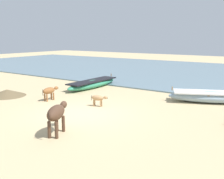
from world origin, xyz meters
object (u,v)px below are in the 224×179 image
fishing_boat_3 (93,84)px  cow_adult_dark (57,113)px  calf_near_tan (98,98)px  fishing_boat_0 (214,97)px  calf_far_brown (50,91)px

fishing_boat_3 → cow_adult_dark: bearing=-149.4°
calf_near_tan → fishing_boat_0: bearing=26.4°
fishing_boat_3 → cow_adult_dark: cow_adult_dark is taller
fishing_boat_0 → fishing_boat_3: size_ratio=0.99×
calf_near_tan → cow_adult_dark: bearing=-89.1°
calf_near_tan → calf_far_brown: size_ratio=0.78×
fishing_boat_3 → cow_adult_dark: (4.31, -7.40, 0.48)m
fishing_boat_0 → calf_near_tan: 5.99m
fishing_boat_3 → calf_near_tan: fishing_boat_3 is taller
fishing_boat_3 → fishing_boat_0: bearing=-86.9°
fishing_boat_3 → calf_far_brown: size_ratio=4.26×
cow_adult_dark → fishing_boat_3: bearing=5.5°
fishing_boat_0 → calf_far_brown: (-7.37, -4.45, 0.20)m
fishing_boat_3 → calf_far_brown: bearing=-175.1°
fishing_boat_3 → calf_near_tan: (3.22, -3.62, 0.13)m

